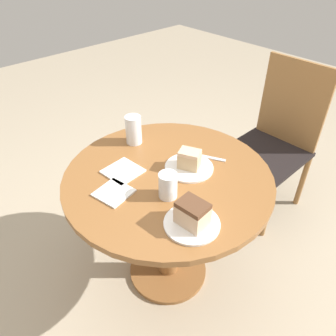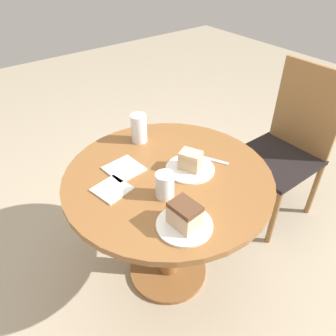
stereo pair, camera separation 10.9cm
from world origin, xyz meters
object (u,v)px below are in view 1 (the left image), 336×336
plate_near (189,167)px  glass_lemonade (134,131)px  plate_far (192,224)px  chair (274,140)px  cake_slice_near (189,159)px  glass_water (168,187)px  cake_slice_far (192,213)px

plate_near → glass_lemonade: bearing=-172.3°
plate_near → plate_far: size_ratio=1.04×
chair → plate_far: 1.14m
plate_near → glass_lemonade: 0.36m
cake_slice_near → glass_water: 0.21m
chair → glass_lemonade: chair is taller
chair → cake_slice_near: chair is taller
cake_slice_near → cake_slice_far: (0.25, -0.25, 0.01)m
chair → plate_far: (0.28, -1.08, 0.22)m
plate_near → cake_slice_far: (0.25, -0.25, 0.05)m
plate_far → glass_water: (-0.18, 0.04, 0.04)m
chair → glass_water: (0.10, -1.04, 0.27)m
cake_slice_near → cake_slice_far: 0.35m
plate_near → glass_lemonade: size_ratio=1.53×
cake_slice_near → chair: bearing=92.0°
plate_far → glass_lemonade: size_ratio=1.46×
chair → glass_lemonade: 0.98m
cake_slice_far → glass_lemonade: bearing=161.9°
cake_slice_far → chair: bearing=104.7°
chair → cake_slice_near: 0.88m
glass_water → plate_far: bearing=-13.7°
plate_near → cake_slice_near: cake_slice_near is taller
cake_slice_near → glass_lemonade: size_ratio=0.80×
plate_near → chair: bearing=92.0°
plate_far → cake_slice_near: 0.36m
glass_lemonade → plate_far: bearing=-18.1°
cake_slice_near → plate_far: bearing=-44.0°
cake_slice_near → glass_lemonade: glass_lemonade is taller
cake_slice_near → glass_water: (0.07, -0.20, -0.00)m
plate_near → glass_lemonade: glass_lemonade is taller
glass_lemonade → glass_water: size_ratio=1.31×
plate_far → cake_slice_near: cake_slice_near is taller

